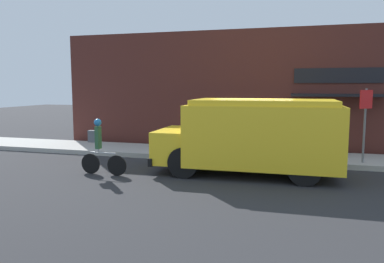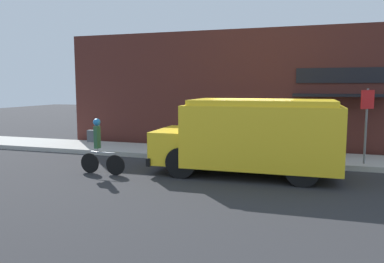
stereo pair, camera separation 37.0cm
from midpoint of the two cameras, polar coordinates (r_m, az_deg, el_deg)
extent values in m
plane|color=#2B2B2D|center=(13.06, 8.52, -5.01)|extent=(70.00, 70.00, 0.00)
cube|color=#ADAAA3|center=(14.17, 9.14, -3.72)|extent=(28.00, 2.31, 0.18)
cube|color=#4C231E|center=(15.44, 10.00, 6.09)|extent=(17.56, 0.18, 4.98)
cube|color=black|center=(15.29, 20.66, 7.99)|extent=(3.20, 0.05, 0.57)
cube|color=black|center=(14.89, 20.67, 5.20)|extent=(3.36, 0.85, 0.10)
cube|color=yellow|center=(11.45, 9.88, -0.50)|extent=(4.53, 2.48, 1.81)
cube|color=yellow|center=(12.06, -3.29, -1.99)|extent=(1.06, 2.22, 0.99)
cube|color=yellow|center=(11.37, 9.98, 4.42)|extent=(4.17, 2.28, 0.16)
cube|color=black|center=(12.28, -5.35, -3.73)|extent=(0.16, 2.35, 0.24)
cube|color=red|center=(13.03, 5.05, 0.86)|extent=(0.03, 0.44, 0.44)
cylinder|color=black|center=(12.95, 0.42, -2.99)|extent=(0.91, 0.28, 0.91)
cylinder|color=black|center=(10.99, -2.30, -4.77)|extent=(0.91, 0.28, 0.91)
cylinder|color=black|center=(12.55, 15.70, -3.56)|extent=(0.91, 0.28, 0.91)
cylinder|color=black|center=(10.52, 15.83, -5.56)|extent=(0.91, 0.28, 0.91)
cylinder|color=black|center=(11.54, -12.30, -5.09)|extent=(0.62, 0.06, 0.62)
cylinder|color=black|center=(12.00, -16.05, -4.74)|extent=(0.62, 0.06, 0.62)
cylinder|color=#999EA3|center=(11.70, -14.26, -3.18)|extent=(0.86, 0.06, 0.04)
cylinder|color=#999EA3|center=(11.77, -14.93, -2.84)|extent=(0.04, 0.04, 0.12)
cube|color=#2D5B38|center=(11.71, -14.99, -0.90)|extent=(0.13, 0.20, 0.68)
sphere|color=#2375B7|center=(11.66, -15.06, 1.34)|extent=(0.22, 0.22, 0.22)
cube|color=#565B60|center=(11.81, -15.77, -0.72)|extent=(0.26, 0.15, 0.36)
cylinder|color=slate|center=(13.36, 24.08, 0.79)|extent=(0.07, 0.07, 2.43)
cube|color=red|center=(13.25, 24.30, 4.49)|extent=(0.45, 0.45, 0.60)
cylinder|color=slate|center=(14.21, 4.42, -1.63)|extent=(0.48, 0.48, 0.80)
cylinder|color=black|center=(14.16, 4.43, 0.04)|extent=(0.49, 0.49, 0.04)
camera|label=1|loc=(0.19, -90.81, -0.10)|focal=35.00mm
camera|label=2|loc=(0.19, 89.19, 0.10)|focal=35.00mm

